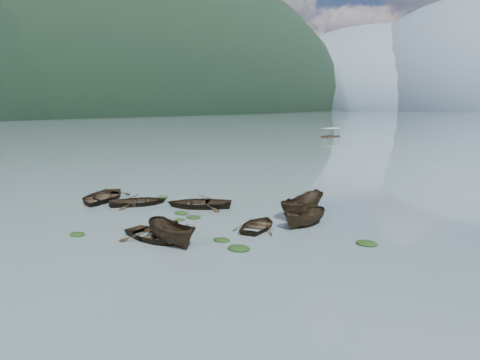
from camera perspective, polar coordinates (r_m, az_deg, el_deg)
The scene contains 21 objects.
ground_plane at distance 25.86m, azimuth -15.47°, elevation -8.13°, with size 2400.00×2400.00×0.00m, color #4E5E62.
left_ridge_far at distance 565.42m, azimuth -27.57°, elevation 7.95°, with size 560.00×1400.00×380.00m, color black.
haze_mtn_a at distance 957.22m, azimuth 17.96°, elevation 8.90°, with size 520.00×520.00×280.00m, color #475666.
rowboat_0 at distance 37.27m, azimuth -18.58°, elevation -2.79°, with size 3.33×4.67×0.97m, color black.
rowboat_1 at distance 35.30m, azimuth -13.38°, elevation -3.23°, with size 3.26×4.56×0.95m, color black.
rowboat_2 at distance 25.10m, azimuth -8.99°, elevation -8.44°, with size 1.58×4.21×1.63m, color black.
rowboat_3 at distance 27.92m, azimuth 2.49°, elevation -6.44°, with size 2.80×3.91×0.81m, color black.
rowboat_4 at distance 26.02m, azimuth -11.00°, elevation -7.84°, with size 3.25×4.55×0.94m, color black.
rowboat_5 at distance 28.57m, azimuth 8.62°, elevation -6.16°, with size 1.40×3.73×1.44m, color black.
rowboat_6 at distance 38.10m, azimuth -17.36°, elevation -2.46°, with size 3.51×4.92×1.02m, color black.
rowboat_7 at distance 33.74m, azimuth -5.45°, elevation -3.61°, with size 3.63×5.08×1.05m, color black.
rowboat_8 at distance 31.26m, azimuth 8.25°, elevation -4.75°, with size 1.77×4.72×1.82m, color black.
weed_clump_0 at distance 28.26m, azimuth -20.88°, elevation -6.89°, with size 1.04×0.85×0.23m, color black.
weed_clump_1 at distance 31.78m, azimuth -7.82°, elevation -4.50°, with size 1.11×0.89×0.24m, color black.
weed_clump_2 at distance 25.41m, azimuth -2.44°, elevation -8.10°, with size 1.04×0.83×0.22m, color black.
weed_clump_3 at distance 30.12m, azimuth -8.00°, elevation -5.31°, with size 0.79×0.67×0.18m, color black.
weed_clump_4 at distance 23.92m, azimuth -0.18°, elevation -9.25°, with size 1.31×1.04×0.27m, color black.
weed_clump_5 at distance 37.65m, azimuth -10.20°, elevation -2.31°, with size 0.95×0.76×0.20m, color black.
weed_clump_6 at distance 30.55m, azimuth -6.24°, elevation -5.05°, with size 1.10×0.92×0.23m, color black.
weed_clump_7 at distance 25.76m, azimuth 16.55°, elevation -8.25°, with size 1.26×1.00×0.27m, color black.
pontoon_left at distance 112.29m, azimuth 11.97°, elevation 5.63°, with size 2.35×5.65×2.17m, color black, non-canonical shape.
Camera 1 is at (19.10, -15.59, 7.82)m, focal length 32.00 mm.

